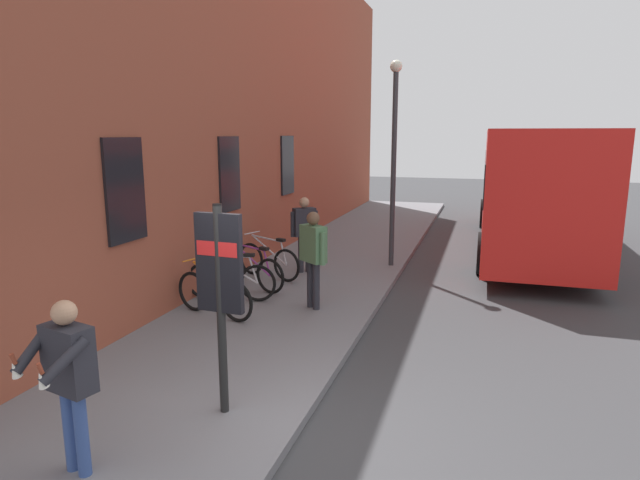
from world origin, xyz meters
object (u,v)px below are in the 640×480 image
Objects in this scene: bicycle_mid_rack at (214,295)px; transit_info_sign at (220,277)px; bicycle_far_end at (251,271)px; city_bus at (531,182)px; bicycle_end_of_row at (269,261)px; pedestrian_by_facade at (313,250)px; tourist_with_hotdogs at (67,369)px; bicycle_under_window at (231,281)px; pedestrian_near_bus at (304,227)px; street_lamp at (394,146)px.

transit_info_sign is at bearing -149.80° from bicycle_mid_rack.
transit_info_sign reaches higher than bicycle_far_end.
bicycle_end_of_row is at bearing 134.46° from city_bus.
bicycle_mid_rack is 0.96× the size of pedestrian_by_facade.
city_bus reaches higher than transit_info_sign.
bicycle_mid_rack is 1.91m from pedestrian_by_facade.
bicycle_far_end is at bearing -179.81° from bicycle_end_of_row.
bicycle_mid_rack is at bearing 11.56° from tourist_with_hotdogs.
pedestrian_by_facade is (0.94, -1.50, 0.70)m from bicycle_mid_rack.
bicycle_mid_rack is at bearing 145.68° from city_bus.
bicycle_under_window is at bearing 25.47° from transit_info_sign.
tourist_with_hotdogs is at bearing -177.18° from pedestrian_near_bus.
pedestrian_near_bus is (1.65, -0.58, 0.67)m from bicycle_far_end.
bicycle_mid_rack is 0.99× the size of pedestrian_near_bus.
city_bus is at bearing -42.54° from street_lamp.
transit_info_sign is 7.61m from street_lamp.
pedestrian_by_facade is (-2.41, -1.00, 0.03)m from pedestrian_near_bus.
bicycle_end_of_row is at bearing 129.73° from street_lamp.
transit_info_sign is 11.75m from city_bus.
bicycle_far_end is at bearing 140.69° from street_lamp.
street_lamp is (1.98, -2.38, 2.47)m from bicycle_end_of_row.
transit_info_sign is (-4.58, -1.75, 1.21)m from bicycle_far_end.
bicycle_end_of_row is 7.05m from tourist_with_hotdogs.
pedestrian_near_bus is (2.44, -0.64, 0.67)m from bicycle_under_window.
pedestrian_by_facade is at bearing -6.72° from tourist_with_hotdogs.
bicycle_far_end is at bearing 20.95° from transit_info_sign.
pedestrian_near_bus is (-4.85, 5.09, -0.74)m from city_bus.
pedestrian_near_bus is at bearing 2.82° from tourist_with_hotdogs.
tourist_with_hotdogs reaches higher than bicycle_mid_rack.
pedestrian_by_facade is at bearing 167.79° from street_lamp.
pedestrian_near_bus is 2.61m from pedestrian_by_facade.
city_bus is at bearing -29.41° from pedestrian_by_facade.
bicycle_end_of_row is 5.90m from transit_info_sign.
street_lamp reaches higher than pedestrian_by_facade.
city_bus is 4.99m from street_lamp.
bicycle_under_window is at bearing 165.34° from pedestrian_near_bus.
bicycle_end_of_row is 0.35× the size of street_lamp.
street_lamp is at bearing 137.46° from city_bus.
city_bus is 13.40m from tourist_with_hotdogs.
transit_info_sign is 1.74m from tourist_with_hotdogs.
street_lamp reaches higher than bicycle_end_of_row.
tourist_with_hotdogs is (-6.95, -0.97, 0.65)m from bicycle_end_of_row.
city_bus is (5.57, -5.68, 1.41)m from bicycle_end_of_row.
transit_info_sign is at bearing -169.37° from pedestrian_near_bus.
bicycle_under_window is 4.37m from transit_info_sign.
transit_info_sign reaches higher than tourist_with_hotdogs.
street_lamp reaches higher than city_bus.
pedestrian_by_facade is at bearing -115.72° from bicycle_far_end.
pedestrian_near_bus is 0.36× the size of street_lamp.
bicycle_far_end is 1.87m from pedestrian_near_bus.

